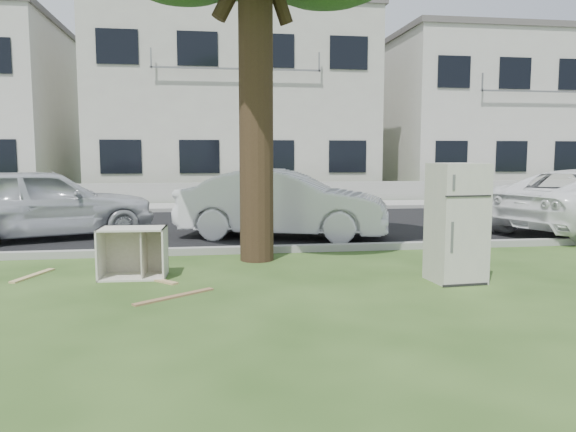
{
  "coord_description": "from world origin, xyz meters",
  "views": [
    {
      "loc": [
        -1.23,
        -7.12,
        1.72
      ],
      "look_at": [
        -0.07,
        0.6,
        0.85
      ],
      "focal_mm": 35.0,
      "sensor_mm": 36.0,
      "label": 1
    }
  ],
  "objects": [
    {
      "name": "plank_c",
      "position": [
        -3.63,
        1.06,
        0.01
      ],
      "size": [
        0.39,
        0.88,
        0.02
      ],
      "primitive_type": "cube",
      "rotation": [
        0.0,
        0.0,
        1.24
      ],
      "color": "tan",
      "rests_on": "ground"
    },
    {
      "name": "plank_b",
      "position": [
        -1.97,
        0.61,
        0.01
      ],
      "size": [
        0.77,
        0.81,
        0.02
      ],
      "primitive_type": "cube",
      "rotation": [
        0.0,
        0.0,
        -0.82
      ],
      "color": "tan",
      "rests_on": "ground"
    },
    {
      "name": "ground",
      "position": [
        0.0,
        0.0,
        0.0
      ],
      "size": [
        120.0,
        120.0,
        0.0
      ],
      "primitive_type": "plane",
      "color": "#284217"
    },
    {
      "name": "car_left",
      "position": [
        -4.42,
        4.68,
        0.73
      ],
      "size": [
        4.61,
        3.08,
        1.46
      ],
      "primitive_type": "imported",
      "rotation": [
        0.0,
        0.0,
        1.92
      ],
      "color": "silver",
      "rests_on": "ground"
    },
    {
      "name": "plank_a",
      "position": [
        -1.6,
        -0.42,
        0.01
      ],
      "size": [
        0.94,
        0.73,
        0.02
      ],
      "primitive_type": "cube",
      "rotation": [
        0.0,
        0.0,
        0.64
      ],
      "color": "olive",
      "rests_on": "ground"
    },
    {
      "name": "low_wall",
      "position": [
        0.0,
        12.6,
        0.35
      ],
      "size": [
        120.0,
        0.15,
        0.7
      ],
      "primitive_type": "cube",
      "color": "gray",
      "rests_on": "ground"
    },
    {
      "name": "car_center",
      "position": [
        0.36,
        4.13,
        0.7
      ],
      "size": [
        4.48,
        2.74,
        1.39
      ],
      "primitive_type": "imported",
      "rotation": [
        0.0,
        0.0,
        1.25
      ],
      "color": "silver",
      "rests_on": "ground"
    },
    {
      "name": "kerb_far",
      "position": [
        0.0,
        9.55,
        0.0
      ],
      "size": [
        120.0,
        0.18,
        0.12
      ],
      "primitive_type": "cube",
      "color": "gray",
      "rests_on": "ground"
    },
    {
      "name": "kerb_near",
      "position": [
        0.0,
        2.45,
        0.0
      ],
      "size": [
        120.0,
        0.18,
        0.12
      ],
      "primitive_type": "cube",
      "color": "gray",
      "rests_on": "ground"
    },
    {
      "name": "townhouse_center",
      "position": [
        0.0,
        17.5,
        3.72
      ],
      "size": [
        11.22,
        8.16,
        7.44
      ],
      "color": "beige",
      "rests_on": "ground"
    },
    {
      "name": "fridge",
      "position": [
        2.11,
        -0.1,
        0.8
      ],
      "size": [
        0.7,
        0.66,
        1.59
      ],
      "primitive_type": "cube",
      "rotation": [
        0.0,
        0.0,
        0.08
      ],
      "color": "beige",
      "rests_on": "ground"
    },
    {
      "name": "sidewalk",
      "position": [
        0.0,
        11.0,
        0.01
      ],
      "size": [
        120.0,
        2.8,
        0.01
      ],
      "primitive_type": "cube",
      "color": "gray",
      "rests_on": "ground"
    },
    {
      "name": "townhouse_right",
      "position": [
        12.0,
        17.5,
        3.42
      ],
      "size": [
        10.2,
        8.16,
        6.84
      ],
      "color": "beige",
      "rests_on": "ground"
    },
    {
      "name": "road",
      "position": [
        0.0,
        6.0,
        0.01
      ],
      "size": [
        120.0,
        7.0,
        0.01
      ],
      "primitive_type": "cube",
      "color": "black",
      "rests_on": "ground"
    },
    {
      "name": "cabinet",
      "position": [
        -2.22,
        0.78,
        0.35
      ],
      "size": [
        0.93,
        0.6,
        0.7
      ],
      "primitive_type": "cube",
      "rotation": [
        0.0,
        0.0,
        -0.05
      ],
      "color": "beige",
      "rests_on": "ground"
    }
  ]
}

